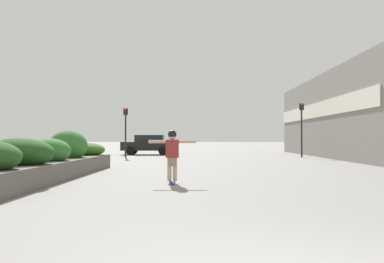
{
  "coord_description": "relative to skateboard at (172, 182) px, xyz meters",
  "views": [
    {
      "loc": [
        -0.87,
        -3.58,
        1.31
      ],
      "look_at": [
        -1.12,
        14.23,
        1.6
      ],
      "focal_mm": 40.0,
      "sensor_mm": 36.0,
      "label": 1
    }
  ],
  "objects": [
    {
      "name": "skateboard",
      "position": [
        0.0,
        0.0,
        0.0
      ],
      "size": [
        0.22,
        0.78,
        0.09
      ],
      "rotation": [
        0.0,
        0.0,
        0.06
      ],
      "color": "navy",
      "rests_on": "ground_plane"
    },
    {
      "name": "traffic_light_right",
      "position": [
        7.93,
        17.34,
        2.45
      ],
      "size": [
        0.28,
        0.3,
        3.72
      ],
      "color": "black",
      "rests_on": "ground_plane"
    },
    {
      "name": "traffic_light_left",
      "position": [
        -4.21,
        16.84,
        2.23
      ],
      "size": [
        0.28,
        0.3,
        3.37
      ],
      "color": "black",
      "rests_on": "ground_plane"
    },
    {
      "name": "skateboarder",
      "position": [
        0.0,
        -0.0,
        0.9
      ],
      "size": [
        1.37,
        0.25,
        1.46
      ],
      "rotation": [
        0.0,
        0.0,
        0.06
      ],
      "color": "tan",
      "rests_on": "skateboard"
    },
    {
      "name": "building_wall_right",
      "position": [
        9.47,
        8.76,
        2.8
      ],
      "size": [
        0.67,
        41.58,
        5.72
      ],
      "color": "gray",
      "rests_on": "ground_plane"
    },
    {
      "name": "car_center_left",
      "position": [
        -3.26,
        22.04,
        0.76
      ],
      "size": [
        4.11,
        2.0,
        1.58
      ],
      "rotation": [
        0.0,
        0.0,
        1.57
      ],
      "color": "black",
      "rests_on": "ground_plane"
    },
    {
      "name": "planter_box",
      "position": [
        -4.17,
        1.58,
        0.54
      ],
      "size": [
        1.93,
        11.12,
        1.62
      ],
      "color": "#605B54",
      "rests_on": "ground_plane"
    }
  ]
}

